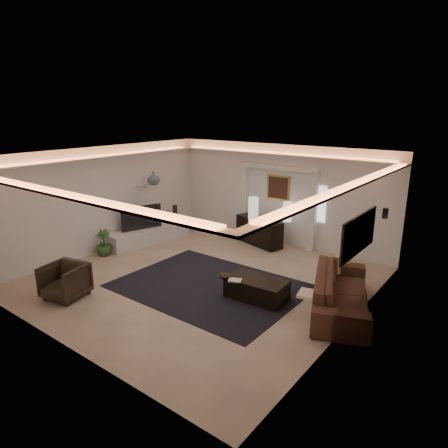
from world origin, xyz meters
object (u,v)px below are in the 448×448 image
Objects in this scene: sofa at (341,292)px; console at (259,231)px; coffee_table at (257,290)px; armchair at (65,281)px.

console is at bearing 33.84° from sofa.
coffee_table is at bearing 90.18° from sofa.
armchair is at bearing -88.60° from console.
coffee_table is at bearing -42.48° from console.
armchair is (-1.39, -5.42, -0.03)m from console.
console is 3.55m from coffee_table.
armchair is (-4.84, -3.02, -0.01)m from sofa.
console reaches higher than sofa.
console is at bearing 118.58° from coffee_table.
sofa is at bearing -18.97° from console.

